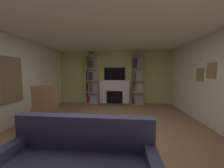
# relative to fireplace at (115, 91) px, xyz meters

# --- Properties ---
(ground_plane) EXTENTS (7.73, 7.73, 0.00)m
(ground_plane) POSITION_rel_fireplace_xyz_m (0.00, -3.11, -0.59)
(ground_plane) COLOR #936B4A
(wall_back_accent) EXTENTS (5.44, 0.06, 2.50)m
(wall_back_accent) POSITION_rel_fireplace_xyz_m (0.00, 0.15, 0.66)
(wall_back_accent) COLOR #B3C56E
(wall_back_accent) RESTS_ON ground_plane
(wall_left_with_window) EXTENTS (0.11, 6.57, 2.50)m
(wall_left_with_window) POSITION_rel_fireplace_xyz_m (-2.69, -3.10, 0.66)
(wall_left_with_window) COLOR silver
(wall_left_with_window) RESTS_ON ground_plane
(ceiling) EXTENTS (5.44, 6.57, 0.06)m
(ceiling) POSITION_rel_fireplace_xyz_m (0.00, -3.11, 1.94)
(ceiling) COLOR white
(ceiling) RESTS_ON wall_back_accent
(fireplace) EXTENTS (1.48, 0.53, 1.12)m
(fireplace) POSITION_rel_fireplace_xyz_m (0.00, 0.00, 0.00)
(fireplace) COLOR white
(fireplace) RESTS_ON ground_plane
(tv) EXTENTS (0.99, 0.06, 0.59)m
(tv) POSITION_rel_fireplace_xyz_m (0.00, 0.09, 0.83)
(tv) COLOR black
(tv) RESTS_ON fireplace
(bookshelf_left) EXTENTS (0.58, 0.32, 2.23)m
(bookshelf_left) POSITION_rel_fireplace_xyz_m (-1.14, -0.00, 0.57)
(bookshelf_left) COLOR silver
(bookshelf_left) RESTS_ON ground_plane
(bookshelf_right) EXTENTS (0.58, 0.28, 2.23)m
(bookshelf_right) POSITION_rel_fireplace_xyz_m (1.00, 0.01, 0.54)
(bookshelf_right) COLOR beige
(bookshelf_right) RESTS_ON ground_plane
(potted_plant) EXTENTS (0.18, 0.18, 0.25)m
(potted_plant) POSITION_rel_fireplace_xyz_m (-1.07, -0.03, 1.76)
(potted_plant) COLOR beige
(potted_plant) RESTS_ON bookshelf_left
(vase_with_flowers) EXTENTS (0.11, 0.11, 0.24)m
(vase_with_flowers) POSITION_rel_fireplace_xyz_m (1.07, -0.03, 1.72)
(vase_with_flowers) COLOR beige
(vase_with_flowers) RESTS_ON bookshelf_right
(armchair) EXTENTS (0.87, 0.87, 1.15)m
(armchair) POSITION_rel_fireplace_xyz_m (-1.75, -2.81, -0.05)
(armchair) COLOR brown
(armchair) RESTS_ON ground_plane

